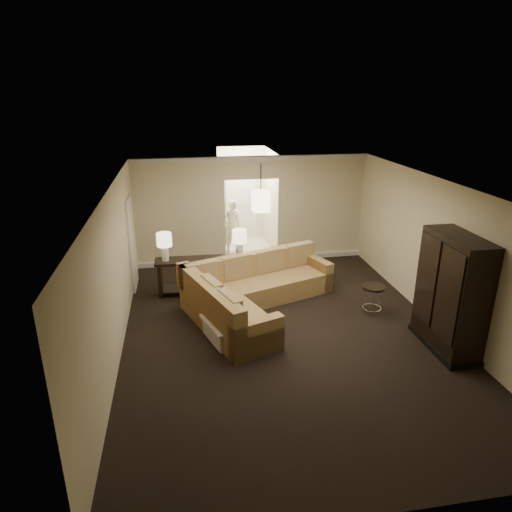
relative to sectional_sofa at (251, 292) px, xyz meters
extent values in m
plane|color=black|center=(0.48, -1.11, -0.40)|extent=(8.00, 8.00, 0.00)
cube|color=beige|center=(0.48, 2.89, 1.00)|extent=(6.00, 0.04, 2.80)
cube|color=beige|center=(0.48, -5.11, 1.00)|extent=(6.00, 0.04, 2.80)
cube|color=beige|center=(-2.52, -1.11, 1.00)|extent=(0.04, 8.00, 2.80)
cube|color=beige|center=(3.48, -1.11, 1.00)|extent=(0.04, 8.00, 2.80)
cube|color=silver|center=(0.48, -1.11, 2.40)|extent=(6.00, 8.00, 0.02)
cube|color=silver|center=(0.48, 2.84, 2.33)|extent=(6.00, 0.10, 0.12)
cube|color=silver|center=(0.48, 2.84, -0.34)|extent=(6.00, 0.10, 0.12)
cube|color=white|center=(-2.49, 1.69, 0.65)|extent=(0.05, 0.90, 2.10)
cube|color=beige|center=(0.48, 3.89, -0.40)|extent=(1.40, 2.00, 0.01)
cube|color=beige|center=(-0.22, 3.89, 1.00)|extent=(0.04, 2.00, 2.80)
cube|color=beige|center=(1.18, 3.89, 1.00)|extent=(0.04, 2.00, 2.80)
cube|color=beige|center=(0.48, 4.89, 1.00)|extent=(1.40, 0.04, 2.80)
cube|color=white|center=(0.48, 4.86, 0.65)|extent=(0.90, 0.05, 2.10)
cube|color=brown|center=(0.25, 0.47, -0.16)|extent=(3.45, 2.07, 0.46)
cube|color=brown|center=(-0.41, -1.12, -0.16)|extent=(1.46, 1.79, 0.46)
cube|color=brown|center=(0.13, 0.82, 0.32)|extent=(3.20, 1.38, 0.51)
cube|color=brown|center=(-0.94, -0.72, 0.32)|extent=(1.15, 2.58, 0.51)
cube|color=brown|center=(1.70, 1.00, -0.05)|extent=(0.55, 1.01, 0.68)
cube|color=brown|center=(-0.18, -1.74, -0.05)|extent=(1.01, 0.55, 0.68)
cube|color=#A18156|center=(-1.00, 0.35, 0.34)|extent=(0.70, 0.40, 0.51)
cube|color=#A18156|center=(-0.22, 0.63, 0.34)|extent=(0.70, 0.40, 0.51)
cube|color=#A18156|center=(0.56, 0.91, 0.34)|extent=(0.70, 0.40, 0.51)
cube|color=#A18156|center=(1.34, 1.20, 0.34)|extent=(0.70, 0.40, 0.51)
cube|color=#A18156|center=(-0.85, -0.57, 0.34)|extent=(0.39, 0.68, 0.51)
cube|color=#A18156|center=(-0.59, -1.30, 0.34)|extent=(0.39, 0.68, 0.51)
cube|color=beige|center=(-0.53, -1.06, -0.24)|extent=(1.07, 1.07, 0.32)
cube|color=beige|center=(-0.53, -1.06, -0.05)|extent=(1.19, 1.19, 0.06)
cube|color=black|center=(-0.56, -1.12, -0.01)|extent=(0.09, 0.16, 0.02)
cube|color=beige|center=(-0.44, -0.89, -0.01)|extent=(0.28, 0.33, 0.01)
cube|color=black|center=(-0.92, 1.05, 0.40)|extent=(2.13, 0.53, 0.06)
cube|color=black|center=(-1.89, 1.07, -0.01)|extent=(0.09, 0.44, 0.77)
cube|color=black|center=(0.04, 1.03, -0.01)|extent=(0.09, 0.44, 0.77)
cube|color=black|center=(-0.92, 1.05, -0.28)|extent=(2.03, 0.48, 0.04)
cube|color=black|center=(3.18, -2.03, 0.65)|extent=(0.58, 1.40, 2.10)
cube|color=black|center=(2.88, -2.38, 0.80)|extent=(0.03, 0.62, 1.60)
cube|color=black|center=(2.88, -1.68, 0.80)|extent=(0.03, 0.62, 1.60)
cube|color=black|center=(3.18, -2.03, -0.35)|extent=(0.62, 1.46, 0.10)
cylinder|color=black|center=(2.44, -0.55, 0.18)|extent=(0.48, 0.48, 0.04)
torus|color=silver|center=(2.44, -0.55, -0.29)|extent=(0.40, 0.40, 0.03)
cylinder|color=silver|center=(2.62, -0.51, -0.11)|extent=(0.03, 0.03, 0.57)
cylinder|color=silver|center=(2.32, -0.40, -0.11)|extent=(0.03, 0.03, 0.57)
cylinder|color=silver|center=(2.37, -0.72, -0.11)|extent=(0.03, 0.03, 0.57)
cylinder|color=silver|center=(-1.74, 1.07, 0.59)|extent=(0.15, 0.15, 0.34)
cylinder|color=#FFECBF|center=(-1.74, 1.07, 0.91)|extent=(0.33, 0.33, 0.29)
cylinder|color=silver|center=(-0.10, 1.03, 0.59)|extent=(0.15, 0.15, 0.34)
cylinder|color=#FFECBF|center=(-0.10, 1.03, 0.91)|extent=(0.33, 0.33, 0.29)
cylinder|color=black|center=(0.48, 1.59, 2.10)|extent=(0.02, 0.02, 0.60)
cube|color=#FFE9C6|center=(0.48, 1.59, 1.55)|extent=(0.38, 0.38, 0.48)
imported|color=beige|center=(0.03, 3.66, 0.45)|extent=(0.70, 0.56, 1.68)
camera|label=1|loc=(-1.35, -8.51, 3.98)|focal=32.00mm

